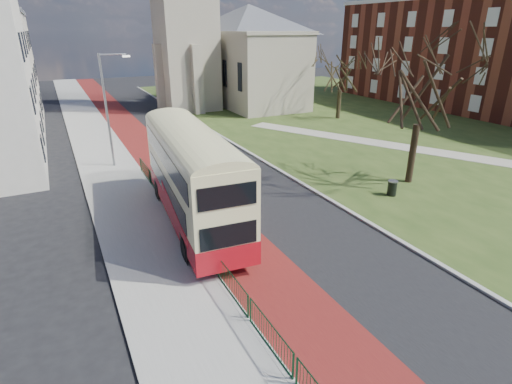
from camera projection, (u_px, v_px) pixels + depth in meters
ground at (290, 271)px, 17.10m from camera, size 160.00×160.00×0.00m
road_carriageway at (184, 150)px, 34.25m from camera, size 9.00×120.00×0.01m
bus_lane at (152, 154)px, 33.12m from camera, size 3.40×120.00×0.01m
pavement_west at (104, 160)px, 31.51m from camera, size 4.00×120.00×0.12m
kerb_west at (130, 156)px, 32.34m from camera, size 0.25×120.00×0.13m
kerb_east at (224, 138)px, 37.80m from camera, size 0.25×80.00×0.13m
grass_green at (383, 119)px, 46.12m from camera, size 40.00×80.00×0.04m
footpath at (431, 151)px, 33.69m from camera, size 18.84×32.82×0.03m
pedestrian_railing at (193, 235)px, 18.96m from camera, size 0.07×24.00×1.12m
brick_terrace at (491, 55)px, 47.76m from camera, size 10.30×44.30×13.50m
streetlamp at (108, 105)px, 28.41m from camera, size 2.13×0.18×8.00m
bus at (192, 173)px, 20.37m from camera, size 3.72×12.00×4.94m
winter_tree_near at (425, 75)px, 24.43m from camera, size 7.26×7.26×10.07m
winter_tree_far at (341, 69)px, 44.24m from camera, size 6.18×6.18×7.96m
litter_bin at (392, 188)px, 24.66m from camera, size 0.66×0.66×0.96m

